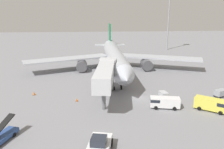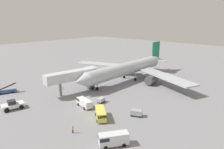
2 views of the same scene
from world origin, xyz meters
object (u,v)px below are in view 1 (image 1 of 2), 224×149
(jet_bridge, at_px, (106,74))
(service_van_far_right, at_px, (164,102))
(airplane_at_gate, at_px, (115,57))
(safety_cone_alpha, at_px, (34,93))
(baggage_cart_rear_left, at_px, (221,93))
(pushback_tug, at_px, (99,145))
(baggage_cart_near_center, at_px, (164,95))
(belt_loader_truck, at_px, (0,137))
(safety_cone_charlie, at_px, (77,100))
(service_van_rear_right, at_px, (212,104))
(apron_light_mast, at_px, (169,9))

(jet_bridge, bearing_deg, service_van_far_right, -27.83)
(airplane_at_gate, distance_m, jet_bridge, 21.82)
(jet_bridge, bearing_deg, safety_cone_alpha, 167.10)
(service_van_far_right, distance_m, safety_cone_alpha, 26.28)
(baggage_cart_rear_left, relative_size, safety_cone_alpha, 3.85)
(pushback_tug, relative_size, baggage_cart_rear_left, 1.89)
(baggage_cart_near_center, bearing_deg, jet_bridge, 177.10)
(belt_loader_truck, height_order, safety_cone_alpha, belt_loader_truck)
(belt_loader_truck, bearing_deg, safety_cone_charlie, 56.37)
(jet_bridge, height_order, baggage_cart_rear_left, jet_bridge)
(belt_loader_truck, distance_m, safety_cone_alpha, 18.01)
(airplane_at_gate, relative_size, service_van_far_right, 9.43)
(pushback_tug, height_order, service_van_rear_right, pushback_tug)
(service_van_rear_right, height_order, apron_light_mast, apron_light_mast)
(safety_cone_alpha, distance_m, safety_cone_charlie, 9.95)
(baggage_cart_rear_left, xyz_separation_m, apron_light_mast, (7.31, 58.53, 16.45))
(jet_bridge, height_order, baggage_cart_near_center, jet_bridge)
(service_van_far_right, xyz_separation_m, apron_light_mast, (20.41, 63.07, 16.14))
(service_van_rear_right, bearing_deg, safety_cone_charlie, 164.81)
(airplane_at_gate, xyz_separation_m, pushback_tug, (-5.59, -39.67, -3.20))
(baggage_cart_near_center, height_order, safety_cone_charlie, baggage_cart_near_center)
(belt_loader_truck, height_order, apron_light_mast, apron_light_mast)
(belt_loader_truck, xyz_separation_m, baggage_cart_near_center, (26.33, 14.05, -0.00))
(belt_loader_truck, xyz_separation_m, service_van_far_right, (24.95, 9.31, 0.41))
(baggage_cart_rear_left, distance_m, apron_light_mast, 61.23)
(baggage_cart_near_center, height_order, safety_cone_alpha, baggage_cart_near_center)
(baggage_cart_near_center, height_order, baggage_cart_rear_left, baggage_cart_rear_left)
(pushback_tug, distance_m, baggage_cart_rear_left, 30.51)
(jet_bridge, xyz_separation_m, baggage_cart_near_center, (11.47, -0.58, -4.39))
(pushback_tug, height_order, safety_cone_charlie, pushback_tug)
(baggage_cart_near_center, bearing_deg, baggage_cart_rear_left, -1.00)
(baggage_cart_near_center, bearing_deg, belt_loader_truck, -151.91)
(service_van_rear_right, relative_size, apron_light_mast, 0.22)
(airplane_at_gate, xyz_separation_m, service_van_rear_right, (14.35, -28.74, -3.02))
(service_van_far_right, xyz_separation_m, service_van_rear_right, (7.98, -1.94, 0.11))
(safety_cone_charlie, bearing_deg, jet_bridge, 8.17)
(service_van_rear_right, bearing_deg, airplane_at_gate, 116.52)
(safety_cone_charlie, bearing_deg, safety_cone_alpha, 155.13)
(jet_bridge, height_order, service_van_far_right, jet_bridge)
(service_van_rear_right, bearing_deg, pushback_tug, -151.27)
(pushback_tug, xyz_separation_m, baggage_cart_rear_left, (25.05, 17.41, -0.25))
(service_van_rear_right, bearing_deg, belt_loader_truck, -167.39)
(service_van_rear_right, xyz_separation_m, baggage_cart_near_center, (-6.60, 6.68, -0.52))
(jet_bridge, bearing_deg, apron_light_mast, 62.16)
(safety_cone_charlie, bearing_deg, service_van_rear_right, -15.19)
(belt_loader_truck, xyz_separation_m, baggage_cart_rear_left, (38.05, 13.85, 0.09))
(pushback_tug, bearing_deg, service_van_far_right, 47.11)
(baggage_cart_rear_left, bearing_deg, belt_loader_truck, -160.00)
(belt_loader_truck, xyz_separation_m, safety_cone_alpha, (0.17, 18.00, -0.36))
(safety_cone_alpha, height_order, safety_cone_charlie, safety_cone_alpha)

